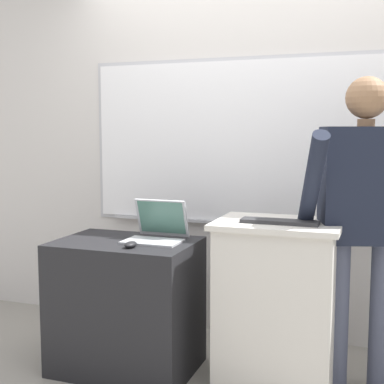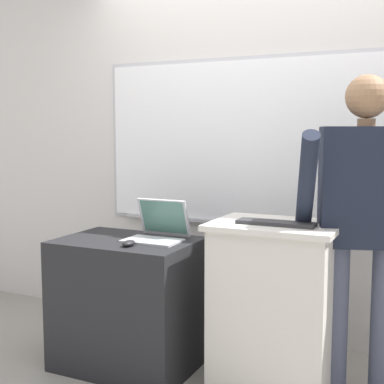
# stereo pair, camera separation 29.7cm
# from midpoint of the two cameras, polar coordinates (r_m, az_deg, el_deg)

# --- Properties ---
(back_wall) EXTENTS (6.40, 0.17, 2.70)m
(back_wall) POSITION_cam_midpoint_polar(r_m,az_deg,el_deg) (3.69, 9.94, 5.43)
(back_wall) COLOR silver
(back_wall) RESTS_ON ground_plane
(lectern_podium) EXTENTS (0.67, 0.51, 0.93)m
(lectern_podium) POSITION_cam_midpoint_polar(r_m,az_deg,el_deg) (3.02, 11.63, -11.91)
(lectern_podium) COLOR beige
(lectern_podium) RESTS_ON ground_plane
(side_desk) EXTENTS (0.81, 0.57, 0.78)m
(side_desk) POSITION_cam_midpoint_polar(r_m,az_deg,el_deg) (3.27, -4.24, -11.80)
(side_desk) COLOR black
(side_desk) RESTS_ON ground_plane
(person_presenter) EXTENTS (0.62, 0.64, 1.70)m
(person_presenter) POSITION_cam_midpoint_polar(r_m,az_deg,el_deg) (2.93, 20.57, -2.20)
(person_presenter) COLOR #474C60
(person_presenter) RESTS_ON ground_plane
(laptop) EXTENTS (0.33, 0.29, 0.24)m
(laptop) POSITION_cam_midpoint_polar(r_m,az_deg,el_deg) (3.16, -0.85, -3.77)
(laptop) COLOR #B7BABF
(laptop) RESTS_ON side_desk
(wireless_keyboard) EXTENTS (0.41, 0.11, 0.02)m
(wireless_keyboard) POSITION_cam_midpoint_polar(r_m,az_deg,el_deg) (2.84, 11.92, -3.29)
(wireless_keyboard) COLOR #2D2D30
(wireless_keyboard) RESTS_ON lectern_podium
(computer_mouse_by_laptop) EXTENTS (0.06, 0.10, 0.03)m
(computer_mouse_by_laptop) POSITION_cam_midpoint_polar(r_m,az_deg,el_deg) (2.98, -3.94, -5.50)
(computer_mouse_by_laptop) COLOR black
(computer_mouse_by_laptop) RESTS_ON side_desk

